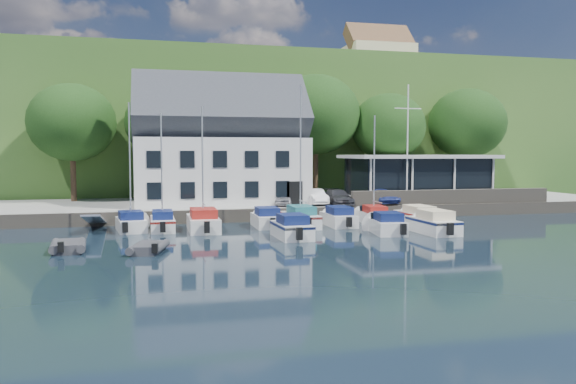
% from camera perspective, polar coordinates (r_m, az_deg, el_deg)
% --- Properties ---
extents(ground, '(180.00, 180.00, 0.00)m').
position_cam_1_polar(ground, '(34.06, 8.31, -4.98)').
color(ground, black).
rests_on(ground, ground).
extents(quay, '(60.00, 13.00, 1.00)m').
position_cam_1_polar(quay, '(50.54, 0.93, -1.44)').
color(quay, '#979892').
rests_on(quay, ground).
extents(quay_face, '(60.00, 0.30, 1.00)m').
position_cam_1_polar(quay_face, '(44.30, 3.03, -2.21)').
color(quay_face, '#645C50').
rests_on(quay_face, ground).
extents(hillside, '(160.00, 75.00, 16.00)m').
position_cam_1_polar(hillside, '(94.10, -5.85, 5.63)').
color(hillside, '#2C531F').
rests_on(hillside, ground).
extents(field_patch, '(50.00, 30.00, 0.30)m').
position_cam_1_polar(field_patch, '(103.86, -2.04, 10.00)').
color(field_patch, '#4D5D2E').
rests_on(field_patch, hillside).
extents(farmhouse, '(10.40, 7.00, 8.20)m').
position_cam_1_polar(farmhouse, '(91.31, 9.18, 13.28)').
color(farmhouse, beige).
rests_on(farmhouse, hillside).
extents(harbor_building, '(14.40, 8.20, 8.70)m').
position_cam_1_polar(harbor_building, '(48.04, -6.89, 4.04)').
color(harbor_building, silver).
rests_on(harbor_building, quay).
extents(club_pavilion, '(13.20, 7.20, 4.10)m').
position_cam_1_polar(club_pavilion, '(52.81, 12.99, 1.47)').
color(club_pavilion, black).
rests_on(club_pavilion, quay).
extents(seawall, '(18.00, 0.50, 1.20)m').
position_cam_1_polar(seawall, '(49.32, 16.39, -0.45)').
color(seawall, '#645C50').
rests_on(seawall, quay).
extents(gangway, '(1.20, 6.00, 1.40)m').
position_cam_1_polar(gangway, '(40.77, -18.99, -3.68)').
color(gangway, silver).
rests_on(gangway, ground).
extents(car_silver, '(2.38, 3.57, 1.13)m').
position_cam_1_polar(car_silver, '(45.78, -0.34, -0.67)').
color(car_silver, '#B1B2B6').
rests_on(car_silver, quay).
extents(car_white, '(1.43, 3.96, 1.30)m').
position_cam_1_polar(car_white, '(46.72, 2.74, -0.48)').
color(car_white, white).
rests_on(car_white, quay).
extents(car_dgrey, '(1.80, 4.37, 1.26)m').
position_cam_1_polar(car_dgrey, '(46.54, 5.07, -0.52)').
color(car_dgrey, '#2E2F34').
rests_on(car_dgrey, quay).
extents(car_blue, '(1.72, 4.00, 1.35)m').
position_cam_1_polar(car_blue, '(48.06, 9.41, -0.37)').
color(car_blue, navy).
rests_on(car_blue, quay).
extents(flagpole, '(2.40, 0.20, 10.02)m').
position_cam_1_polar(flagpole, '(48.55, 12.04, 4.76)').
color(flagpole, silver).
rests_on(flagpole, quay).
extents(tree_0, '(7.60, 7.60, 10.39)m').
position_cam_1_polar(tree_0, '(53.18, -21.05, 4.71)').
color(tree_0, black).
rests_on(tree_0, quay).
extents(tree_1, '(7.75, 7.75, 10.59)m').
position_cam_1_polar(tree_1, '(53.78, -12.16, 4.98)').
color(tree_1, black).
rests_on(tree_1, quay).
extents(tree_2, '(7.37, 7.37, 10.07)m').
position_cam_1_polar(tree_2, '(54.80, -3.35, 4.77)').
color(tree_2, black).
rests_on(tree_2, quay).
extents(tree_3, '(8.83, 8.83, 12.06)m').
position_cam_1_polar(tree_3, '(56.26, 2.83, 5.77)').
color(tree_3, black).
rests_on(tree_3, quay).
extents(tree_4, '(7.54, 7.54, 10.30)m').
position_cam_1_polar(tree_4, '(57.98, 10.14, 4.79)').
color(tree_4, black).
rests_on(tree_4, quay).
extents(tree_5, '(8.06, 8.06, 11.01)m').
position_cam_1_polar(tree_5, '(62.09, 17.69, 4.93)').
color(tree_5, black).
rests_on(tree_5, quay).
extents(boat_r1_0, '(2.66, 5.45, 8.42)m').
position_cam_1_polar(boat_r1_0, '(39.19, -15.76, 2.27)').
color(boat_r1_0, silver).
rests_on(boat_r1_0, ground).
extents(boat_r1_1, '(1.77, 6.14, 8.42)m').
position_cam_1_polar(boat_r1_1, '(39.11, -12.72, 2.32)').
color(boat_r1_1, silver).
rests_on(boat_r1_1, ground).
extents(boat_r1_2, '(2.19, 7.01, 9.39)m').
position_cam_1_polar(boat_r1_2, '(38.38, -8.68, 3.06)').
color(boat_r1_2, silver).
rests_on(boat_r1_2, ground).
extents(boat_r1_3, '(1.98, 5.38, 1.44)m').
position_cam_1_polar(boat_r1_3, '(40.13, -2.20, -2.54)').
color(boat_r1_3, silver).
rests_on(boat_r1_3, ground).
extents(boat_r1_4, '(2.22, 6.45, 9.40)m').
position_cam_1_polar(boat_r1_4, '(39.91, 1.28, 3.15)').
color(boat_r1_4, silver).
rests_on(boat_r1_4, ground).
extents(boat_r1_5, '(1.97, 5.84, 1.43)m').
position_cam_1_polar(boat_r1_5, '(40.95, 5.14, -2.43)').
color(boat_r1_5, silver).
rests_on(boat_r1_5, ground).
extents(boat_r1_6, '(2.43, 6.21, 8.33)m').
position_cam_1_polar(boat_r1_6, '(42.23, 8.74, 2.43)').
color(boat_r1_6, silver).
rests_on(boat_r1_6, ground).
extents(boat_r1_7, '(2.30, 6.44, 1.38)m').
position_cam_1_polar(boat_r1_7, '(43.14, 13.02, -2.22)').
color(boat_r1_7, silver).
rests_on(boat_r1_7, ground).
extents(boat_r2_2, '(2.22, 5.63, 1.51)m').
position_cam_1_polar(boat_r2_2, '(34.92, 0.38, -3.46)').
color(boat_r2_2, silver).
rests_on(boat_r2_2, ground).
extents(boat_r2_3, '(2.65, 5.24, 1.43)m').
position_cam_1_polar(boat_r2_3, '(37.37, 10.05, -3.10)').
color(boat_r2_3, silver).
rests_on(boat_r2_3, ground).
extents(boat_r2_4, '(2.29, 6.14, 1.56)m').
position_cam_1_polar(boat_r2_4, '(38.22, 14.53, -2.91)').
color(boat_r2_4, silver).
rests_on(boat_r2_4, ground).
extents(dinghy_0, '(2.17, 3.29, 0.73)m').
position_cam_1_polar(dinghy_0, '(32.52, -21.45, -4.99)').
color(dinghy_0, '#323337').
rests_on(dinghy_0, ground).
extents(dinghy_1, '(2.39, 3.22, 0.67)m').
position_cam_1_polar(dinghy_1, '(30.85, -13.99, -5.36)').
color(dinghy_1, '#323337').
rests_on(dinghy_1, ground).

